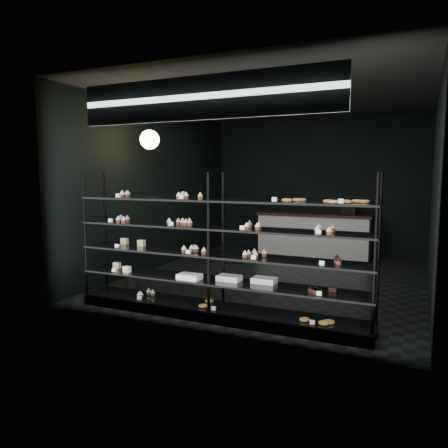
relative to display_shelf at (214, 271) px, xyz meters
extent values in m
cube|color=black|center=(0.08, 2.45, -0.62)|extent=(5.00, 6.00, 0.01)
cube|color=black|center=(0.08, 2.45, 2.57)|extent=(5.00, 6.00, 0.01)
cube|color=black|center=(0.08, 5.45, 0.97)|extent=(5.00, 0.01, 3.20)
cube|color=black|center=(0.08, -0.55, 0.97)|extent=(5.00, 0.01, 3.20)
cube|color=black|center=(-2.42, 2.45, 0.97)|extent=(0.01, 6.00, 3.20)
cube|color=black|center=(2.58, 2.45, 0.97)|extent=(0.01, 6.00, 3.20)
cube|color=black|center=(0.02, 0.00, -0.57)|extent=(4.00, 0.50, 0.12)
cylinder|color=black|center=(-1.95, -0.22, 0.36)|extent=(0.04, 0.04, 1.85)
cylinder|color=black|center=(-1.95, 0.22, 0.36)|extent=(0.04, 0.04, 1.85)
cylinder|color=black|center=(0.02, -0.22, 0.36)|extent=(0.04, 0.04, 1.85)
cylinder|color=black|center=(0.02, 0.22, 0.36)|extent=(0.04, 0.04, 1.85)
cylinder|color=black|center=(1.99, -0.22, 0.36)|extent=(0.04, 0.04, 1.85)
cylinder|color=black|center=(1.99, 0.22, 0.36)|extent=(0.04, 0.04, 1.85)
cube|color=black|center=(0.02, 0.00, -0.48)|extent=(4.00, 0.50, 0.03)
cube|color=black|center=(0.02, 0.00, -0.13)|extent=(4.00, 0.50, 0.02)
cube|color=black|center=(0.02, 0.00, 0.22)|extent=(4.00, 0.50, 0.02)
cube|color=black|center=(0.02, 0.00, 0.57)|extent=(4.00, 0.50, 0.02)
cube|color=black|center=(0.02, 0.00, 0.92)|extent=(4.00, 0.50, 0.02)
cube|color=white|center=(-1.36, -0.18, 0.96)|extent=(0.06, 0.04, 0.06)
cube|color=white|center=(-0.36, -0.18, 0.96)|extent=(0.06, 0.04, 0.06)
cube|color=white|center=(0.90, -0.18, 0.96)|extent=(0.05, 0.04, 0.06)
cube|color=white|center=(1.66, -0.18, 0.96)|extent=(0.06, 0.04, 0.06)
cube|color=white|center=(-1.50, -0.18, 0.61)|extent=(0.06, 0.04, 0.06)
cube|color=white|center=(-0.50, -0.18, 0.61)|extent=(0.05, 0.04, 0.06)
cube|color=white|center=(0.45, -0.18, 0.61)|extent=(0.06, 0.04, 0.06)
cube|color=white|center=(1.38, -0.18, 0.61)|extent=(0.06, 0.04, 0.06)
cube|color=white|center=(-1.40, -0.18, 0.26)|extent=(0.06, 0.04, 0.06)
cube|color=white|center=(-0.28, -0.18, 0.26)|extent=(0.06, 0.04, 0.06)
cube|color=white|center=(0.57, -0.18, 0.26)|extent=(0.05, 0.04, 0.06)
cube|color=white|center=(1.45, -0.18, 0.26)|extent=(0.06, 0.04, 0.06)
cube|color=white|center=(-1.44, -0.18, -0.09)|extent=(0.06, 0.04, 0.06)
cube|color=white|center=(1.44, -0.18, -0.09)|extent=(0.06, 0.04, 0.06)
cube|color=white|center=(-1.09, -0.18, -0.44)|extent=(0.06, 0.04, 0.06)
cube|color=white|center=(0.04, -0.18, -0.44)|extent=(0.05, 0.04, 0.06)
cube|color=white|center=(1.33, -0.18, -0.44)|extent=(0.06, 0.04, 0.06)
cube|color=#0D0D41|center=(0.08, -0.47, 2.12)|extent=(3.20, 0.04, 0.45)
cube|color=white|center=(0.08, -0.49, 2.12)|extent=(3.30, 0.02, 0.50)
cylinder|color=black|center=(-1.73, 1.14, 2.26)|extent=(0.01, 0.01, 0.57)
sphere|color=#FEC058|center=(-1.73, 1.14, 1.82)|extent=(0.32, 0.32, 0.32)
cube|color=beige|center=(0.17, 4.95, -0.17)|extent=(2.51, 0.60, 0.92)
cube|color=black|center=(0.17, 4.95, 0.32)|extent=(2.61, 0.65, 0.06)
cube|color=black|center=(0.95, 4.95, 0.48)|extent=(0.30, 0.30, 0.25)
camera|label=1|loc=(2.42, -5.01, 1.26)|focal=35.00mm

